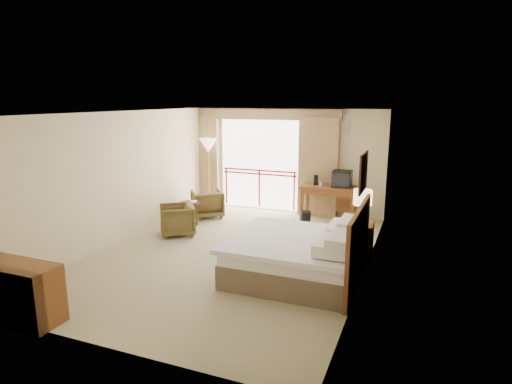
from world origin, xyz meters
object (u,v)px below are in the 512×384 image
at_px(side_table, 190,209).
at_px(floor_lamp, 208,148).
at_px(desk, 330,193).
at_px(armchair_far, 208,217).
at_px(bed, 299,255).
at_px(armchair_near, 178,234).
at_px(wastebasket, 305,218).
at_px(table_lamp, 363,198).
at_px(tv, 342,179).
at_px(dresser, 17,292).
at_px(nightstand, 360,240).

height_order(side_table, floor_lamp, floor_lamp).
relative_size(desk, armchair_far, 1.76).
bearing_deg(floor_lamp, bed, -45.56).
height_order(armchair_far, side_table, side_table).
relative_size(armchair_near, floor_lamp, 0.39).
distance_m(bed, side_table, 3.82).
bearing_deg(armchair_far, armchair_near, 53.39).
bearing_deg(side_table, wastebasket, 22.71).
height_order(table_lamp, wastebasket, table_lamp).
bearing_deg(wastebasket, side_table, -157.29).
relative_size(table_lamp, side_table, 1.12).
bearing_deg(bed, wastebasket, 103.18).
bearing_deg(desk, tv, -12.88).
height_order(armchair_near, floor_lamp, floor_lamp).
relative_size(table_lamp, armchair_far, 0.81).
xyz_separation_m(wastebasket, dresser, (-2.40, -5.87, 0.25)).
height_order(desk, tv, tv).
height_order(wastebasket, armchair_near, armchair_near).
distance_m(desk, wastebasket, 0.88).
bearing_deg(wastebasket, table_lamp, -47.56).
xyz_separation_m(tv, armchair_far, (-3.23, -0.79, -1.06)).
bearing_deg(table_lamp, armchair_far, 161.09).
distance_m(bed, floor_lamp, 5.36).
bearing_deg(floor_lamp, dresser, -85.31).
bearing_deg(wastebasket, dresser, -112.24).
xyz_separation_m(tv, armchair_near, (-3.16, -2.34, -1.06)).
bearing_deg(dresser, desk, 69.80).
bearing_deg(bed, table_lamp, 59.61).
height_order(table_lamp, side_table, table_lamp).
bearing_deg(floor_lamp, side_table, -77.33).
xyz_separation_m(table_lamp, dresser, (-3.93, -4.19, -0.73)).
relative_size(bed, dresser, 1.75).
relative_size(desk, floor_lamp, 0.70).
bearing_deg(table_lamp, desk, 115.95).
bearing_deg(tv, bed, -100.79).
xyz_separation_m(bed, armchair_far, (-3.21, 2.76, -0.38)).
distance_m(bed, wastebasket, 3.15).
bearing_deg(desk, bed, -86.45).
relative_size(desk, wastebasket, 4.27).
bearing_deg(nightstand, armchair_near, 179.22).
bearing_deg(wastebasket, floor_lamp, 167.27).
bearing_deg(tv, armchair_far, -176.60).
bearing_deg(desk, floor_lamp, 177.49).
bearing_deg(side_table, tv, 25.39).
relative_size(table_lamp, armchair_near, 0.82).
height_order(desk, dresser, desk).
height_order(wastebasket, armchair_far, armchair_far).
bearing_deg(bed, dresser, -137.99).
bearing_deg(floor_lamp, armchair_near, -78.31).
height_order(table_lamp, armchair_near, table_lamp).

